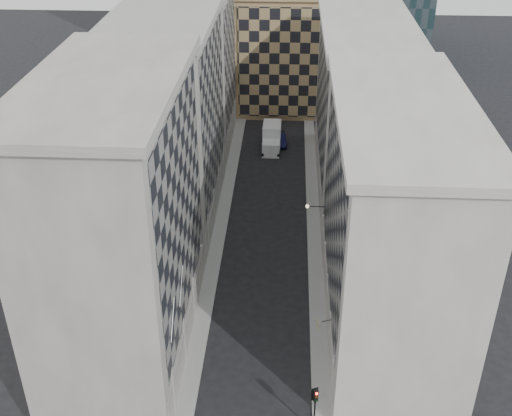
% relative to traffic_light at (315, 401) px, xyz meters
% --- Properties ---
extents(sidewalk_west, '(1.50, 100.00, 0.15)m').
position_rel_traffic_light_xyz_m(sidewalk_west, '(-9.80, 28.53, -2.99)').
color(sidewalk_west, gray).
rests_on(sidewalk_west, ground).
extents(sidewalk_east, '(1.50, 100.00, 0.15)m').
position_rel_traffic_light_xyz_m(sidewalk_east, '(0.70, 28.53, -2.99)').
color(sidewalk_east, gray).
rests_on(sidewalk_east, ground).
extents(bldg_left_a, '(10.80, 22.80, 23.70)m').
position_rel_traffic_light_xyz_m(bldg_left_a, '(-15.43, 9.53, 8.76)').
color(bldg_left_a, gray).
rests_on(bldg_left_a, ground).
extents(bldg_left_b, '(10.80, 22.80, 22.70)m').
position_rel_traffic_light_xyz_m(bldg_left_b, '(-15.43, 31.53, 8.26)').
color(bldg_left_b, '#98978E').
rests_on(bldg_left_b, ground).
extents(bldg_left_c, '(10.80, 22.80, 21.70)m').
position_rel_traffic_light_xyz_m(bldg_left_c, '(-15.43, 53.53, 7.76)').
color(bldg_left_c, gray).
rests_on(bldg_left_c, ground).
extents(bldg_right_a, '(10.80, 26.80, 20.70)m').
position_rel_traffic_light_xyz_m(bldg_right_a, '(6.33, 13.53, 7.26)').
color(bldg_right_a, '#ACA69D').
rests_on(bldg_right_a, ground).
extents(bldg_right_b, '(10.80, 28.80, 19.70)m').
position_rel_traffic_light_xyz_m(bldg_right_b, '(6.34, 40.53, 6.79)').
color(bldg_right_b, '#ACA69D').
rests_on(bldg_right_b, ground).
extents(tan_block, '(16.80, 14.80, 18.80)m').
position_rel_traffic_light_xyz_m(tan_block, '(-2.55, 66.43, 6.37)').
color(tan_block, tan).
rests_on(tan_block, ground).
extents(flagpoles_left, '(0.10, 6.33, 2.33)m').
position_rel_traffic_light_xyz_m(flagpoles_left, '(-10.45, 4.53, 4.94)').
color(flagpoles_left, gray).
rests_on(flagpoles_left, ground).
extents(bracket_lamp, '(1.98, 0.36, 0.36)m').
position_rel_traffic_light_xyz_m(bracket_lamp, '(-0.17, 22.53, 3.14)').
color(bracket_lamp, black).
rests_on(bracket_lamp, ground).
extents(traffic_light, '(0.50, 0.50, 4.06)m').
position_rel_traffic_light_xyz_m(traffic_light, '(0.00, 0.00, 0.00)').
color(traffic_light, black).
rests_on(traffic_light, sidewalk_east).
extents(box_truck, '(2.55, 6.13, 3.35)m').
position_rel_traffic_light_xyz_m(box_truck, '(-4.74, 49.37, -1.60)').
color(box_truck, white).
rests_on(box_truck, ground).
extents(dark_car, '(2.19, 4.73, 1.50)m').
position_rel_traffic_light_xyz_m(dark_car, '(-3.63, 50.84, -2.31)').
color(dark_car, '#0F113A').
rests_on(dark_car, ground).
extents(shop_sign, '(1.24, 0.68, 0.79)m').
position_rel_traffic_light_xyz_m(shop_sign, '(0.41, 7.54, 0.77)').
color(shop_sign, black).
rests_on(shop_sign, ground).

